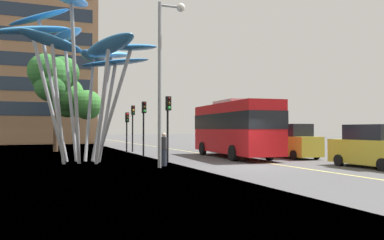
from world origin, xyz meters
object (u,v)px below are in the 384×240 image
red_bus (234,126)px  traffic_light_opposite (133,118)px  car_parked_near (374,147)px  car_parked_far (239,140)px  leaf_sculpture (80,47)px  car_parked_mid (293,142)px  traffic_light_kerb_near (168,115)px  traffic_light_kerb_far (144,117)px  street_lamp (165,63)px  traffic_light_island_mid (127,123)px  pedestrian (164,149)px

red_bus → traffic_light_opposite: (-4.86, 9.12, 0.72)m
car_parked_near → car_parked_far: 14.03m
leaf_sculpture → car_parked_mid: leaf_sculpture is taller
traffic_light_kerb_near → traffic_light_kerb_far: (-0.06, 5.26, 0.03)m
car_parked_near → street_lamp: bearing=158.0°
traffic_light_kerb_far → traffic_light_island_mid: (0.00, 5.51, -0.38)m
car_parked_near → red_bus: bearing=109.8°
car_parked_far → traffic_light_kerb_far: bearing=-165.0°
car_parked_near → pedestrian: (-9.44, 4.73, -0.14)m
car_parked_near → leaf_sculpture: bearing=146.9°
car_parked_far → leaf_sculpture: bearing=-158.1°
red_bus → car_parked_near: red_bus is taller
traffic_light_kerb_far → car_parked_near: size_ratio=0.84×
traffic_light_kerb_near → car_parked_far: (8.54, 7.56, -1.69)m
pedestrian → car_parked_near: bearing=-26.6°
traffic_light_island_mid → traffic_light_kerb_far: bearing=-90.0°
leaf_sculpture → pedestrian: 8.06m
car_parked_mid → street_lamp: street_lamp is taller
street_lamp → car_parked_mid: bearing=17.4°
traffic_light_kerb_near → street_lamp: street_lamp is taller
traffic_light_kerb_far → red_bus: bearing=-27.2°
red_bus → traffic_light_kerb_far: 6.25m
traffic_light_opposite → car_parked_mid: 13.87m
car_parked_mid → car_parked_far: 7.06m
leaf_sculpture → car_parked_near: 16.92m
car_parked_far → pedestrian: 13.17m
traffic_light_island_mid → car_parked_near: (8.71, -17.23, -1.38)m
traffic_light_kerb_near → red_bus: bearing=23.9°
leaf_sculpture → traffic_light_opposite: size_ratio=2.39×
red_bus → street_lamp: 8.73m
leaf_sculpture → traffic_light_kerb_near: (4.69, -2.24, -3.96)m
leaf_sculpture → traffic_light_kerb_near: 6.54m
traffic_light_opposite → car_parked_near: 19.80m
leaf_sculpture → car_parked_far: (13.23, 5.32, -5.65)m
traffic_light_opposite → traffic_light_island_mid: bearing=-130.7°
traffic_light_kerb_near → pedestrian: (-0.78, -1.73, -1.87)m
car_parked_mid → pedestrian: size_ratio=2.42×
red_bus → traffic_light_island_mid: 10.01m
street_lamp → traffic_light_opposite: bearing=83.6°
traffic_light_opposite → car_parked_far: bearing=-26.6°
street_lamp → pedestrian: size_ratio=4.83×
pedestrian → car_parked_mid: bearing=13.1°
car_parked_far → street_lamp: bearing=-133.3°
traffic_light_kerb_far → car_parked_mid: (8.90, -4.74, -1.72)m
leaf_sculpture → car_parked_far: 15.34m
traffic_light_opposite → car_parked_mid: bearing=-53.2°
traffic_light_kerb_near → car_parked_mid: bearing=3.3°
car_parked_mid → leaf_sculpture: bearing=172.7°
car_parked_near → street_lamp: size_ratio=0.54×
traffic_light_kerb_far → car_parked_mid: size_ratio=0.91×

